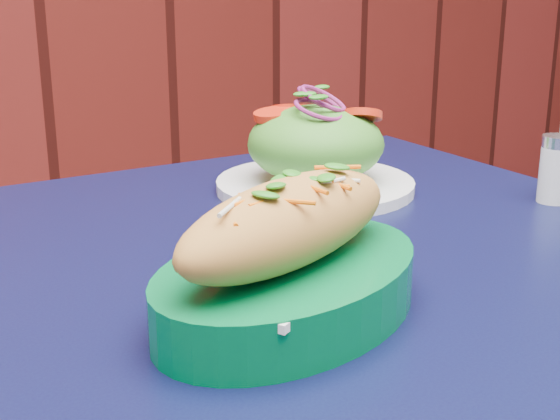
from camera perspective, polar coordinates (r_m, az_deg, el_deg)
cafe_table at (r=0.66m, az=1.41°, el=-11.95°), size 0.89×0.89×0.75m
banh_mi_basket at (r=0.54m, az=0.67°, el=-3.57°), size 0.26×0.21×0.11m
salad_plate at (r=0.85m, az=2.60°, el=4.28°), size 0.22×0.22×0.11m
salt_shaker at (r=0.86m, az=19.48°, el=2.83°), size 0.03×0.03×0.07m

